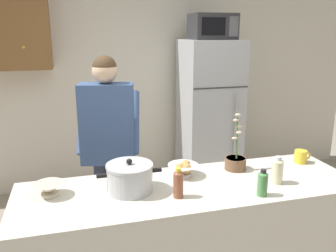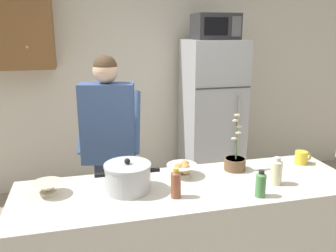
% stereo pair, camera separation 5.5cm
% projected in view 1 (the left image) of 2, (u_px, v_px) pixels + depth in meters
% --- Properties ---
extents(back_wall_unit, '(6.00, 0.48, 2.60)m').
position_uv_depth(back_wall_unit, '(107.00, 72.00, 4.17)').
color(back_wall_unit, silver).
rests_on(back_wall_unit, ground).
extents(kitchen_island, '(2.18, 0.68, 0.92)m').
position_uv_depth(kitchen_island, '(190.00, 249.00, 2.38)').
color(kitchen_island, silver).
rests_on(kitchen_island, ground).
extents(refrigerator, '(0.64, 0.68, 1.77)m').
position_uv_depth(refrigerator, '(209.00, 116.00, 4.21)').
color(refrigerator, '#B7BABF').
rests_on(refrigerator, ground).
extents(microwave, '(0.48, 0.37, 0.28)m').
position_uv_depth(microwave, '(212.00, 27.00, 3.92)').
color(microwave, '#2D2D30').
rests_on(microwave, refrigerator).
extents(person_near_pot, '(0.58, 0.51, 1.69)m').
position_uv_depth(person_near_pot, '(108.00, 134.00, 2.89)').
color(person_near_pot, '#33384C').
rests_on(person_near_pot, ground).
extents(cooking_pot, '(0.40, 0.29, 0.21)m').
position_uv_depth(cooking_pot, '(130.00, 178.00, 2.17)').
color(cooking_pot, silver).
rests_on(cooking_pot, kitchen_island).
extents(coffee_mug, '(0.13, 0.09, 0.10)m').
position_uv_depth(coffee_mug, '(301.00, 157.00, 2.64)').
color(coffee_mug, yellow).
rests_on(coffee_mug, kitchen_island).
extents(bread_bowl, '(0.21, 0.21, 0.10)m').
position_uv_depth(bread_bowl, '(184.00, 169.00, 2.40)').
color(bread_bowl, white).
rests_on(bread_bowl, kitchen_island).
extents(empty_bowl, '(0.18, 0.18, 0.08)m').
position_uv_depth(empty_bowl, '(49.00, 189.00, 2.11)').
color(empty_bowl, beige).
rests_on(empty_bowl, kitchen_island).
extents(bottle_near_edge, '(0.06, 0.06, 0.18)m').
position_uv_depth(bottle_near_edge, '(178.00, 183.00, 2.09)').
color(bottle_near_edge, brown).
rests_on(bottle_near_edge, kitchen_island).
extents(bottle_mid_counter, '(0.06, 0.06, 0.17)m').
position_uv_depth(bottle_mid_counter, '(263.00, 183.00, 2.11)').
color(bottle_mid_counter, '#4C8C4C').
rests_on(bottle_mid_counter, kitchen_island).
extents(bottle_far_corner, '(0.07, 0.07, 0.18)m').
position_uv_depth(bottle_far_corner, '(277.00, 170.00, 2.28)').
color(bottle_far_corner, beige).
rests_on(bottle_far_corner, kitchen_island).
extents(potted_orchid, '(0.15, 0.15, 0.42)m').
position_uv_depth(potted_orchid, '(236.00, 160.00, 2.51)').
color(potted_orchid, brown).
rests_on(potted_orchid, kitchen_island).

